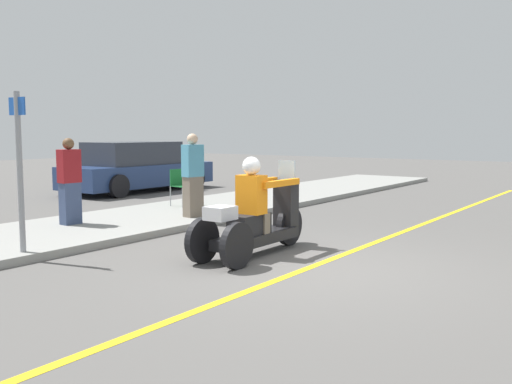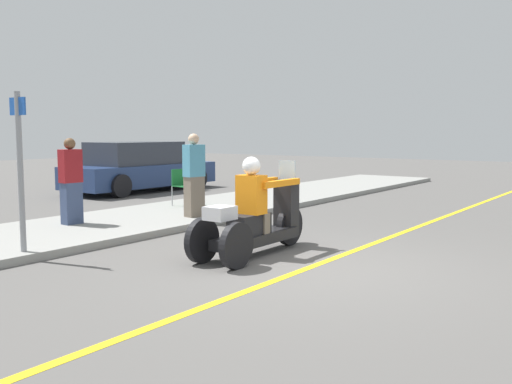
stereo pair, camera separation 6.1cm
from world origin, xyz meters
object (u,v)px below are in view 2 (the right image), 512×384
(motorcycle_trike, at_px, (256,220))
(folding_chair_set_back, at_px, (183,183))
(street_sign, at_px, (20,165))
(parked_car_lot_center, at_px, (140,168))
(spectator_with_child, at_px, (71,183))
(spectator_mid_group, at_px, (194,177))

(motorcycle_trike, height_order, folding_chair_set_back, motorcycle_trike)
(folding_chair_set_back, distance_m, street_sign, 5.28)
(parked_car_lot_center, bearing_deg, motorcycle_trike, -122.76)
(street_sign, bearing_deg, parked_car_lot_center, 37.49)
(motorcycle_trike, xyz_separation_m, parked_car_lot_center, (5.18, 8.05, 0.19))
(parked_car_lot_center, distance_m, street_sign, 9.26)
(spectator_with_child, distance_m, street_sign, 2.43)
(motorcycle_trike, distance_m, street_sign, 3.34)
(folding_chair_set_back, distance_m, parked_car_lot_center, 4.63)
(motorcycle_trike, relative_size, spectator_with_child, 1.52)
(spectator_mid_group, height_order, spectator_with_child, spectator_mid_group)
(spectator_with_child, distance_m, folding_chair_set_back, 3.10)
(motorcycle_trike, xyz_separation_m, spectator_with_child, (-0.27, 3.90, 0.35))
(motorcycle_trike, bearing_deg, parked_car_lot_center, 57.24)
(folding_chair_set_back, height_order, parked_car_lot_center, parked_car_lot_center)
(spectator_mid_group, bearing_deg, spectator_with_child, 148.98)
(motorcycle_trike, xyz_separation_m, spectator_mid_group, (1.70, 2.72, 0.39))
(parked_car_lot_center, height_order, street_sign, street_sign)
(spectator_mid_group, height_order, folding_chair_set_back, spectator_mid_group)
(motorcycle_trike, height_order, spectator_mid_group, spectator_mid_group)
(parked_car_lot_center, relative_size, street_sign, 2.19)
(parked_car_lot_center, bearing_deg, spectator_mid_group, -123.16)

